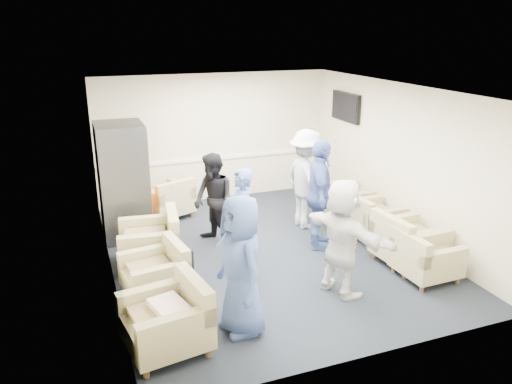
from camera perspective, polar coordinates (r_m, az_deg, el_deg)
name	(u,v)px	position (r m, az deg, el deg)	size (l,w,h in m)	color
floor	(267,252)	(8.46, 1.22, -6.87)	(6.00, 6.00, 0.00)	black
ceiling	(268,90)	(7.70, 1.35, 11.61)	(6.00, 6.00, 0.00)	white
back_wall	(215,138)	(10.73, -4.71, 6.20)	(5.00, 0.02, 2.70)	beige
front_wall	(372,250)	(5.48, 13.08, -6.51)	(5.00, 0.02, 2.70)	beige
left_wall	(105,193)	(7.45, -16.87, -0.07)	(0.02, 6.00, 2.70)	beige
right_wall	(398,161)	(9.17, 15.97, 3.42)	(0.02, 6.00, 2.70)	beige
chair_rail	(216,158)	(10.81, -4.62, 3.85)	(4.98, 0.04, 0.06)	white
tv	(346,107)	(10.46, 10.20, 9.55)	(0.10, 1.00, 0.58)	black
armchair_left_near	(171,321)	(6.06, -9.75, -14.34)	(1.03, 1.03, 0.72)	tan
armchair_left_mid	(158,274)	(7.20, -11.11, -9.15)	(0.92, 0.92, 0.65)	tan
armchair_left_far	(153,243)	(8.07, -11.66, -5.70)	(1.03, 1.03, 0.73)	tan
armchair_right_near	(424,259)	(7.89, 18.60, -7.26)	(0.83, 0.83, 0.64)	tan
armchair_right_midnear	(406,243)	(8.24, 16.76, -5.63)	(0.97, 0.97, 0.73)	tan
armchair_right_midfar	(370,219)	(9.13, 12.93, -3.06)	(0.89, 0.89, 0.68)	tan
armchair_right_far	(341,202)	(9.87, 9.67, -1.13)	(0.93, 0.93, 0.71)	tan
armchair_corner	(168,201)	(9.98, -9.98, -1.00)	(1.11, 1.11, 0.68)	tan
vending_machine	(123,181)	(9.08, -14.91, 1.23)	(0.83, 0.97, 2.05)	#4D4E55
backpack	(182,262)	(7.63, -8.49, -7.88)	(0.35, 0.30, 0.50)	black
pillow	(169,308)	(5.96, -9.95, -12.92)	(0.46, 0.35, 0.13)	white
person_front_left	(241,266)	(6.05, -1.72, -8.40)	(0.87, 0.56, 1.77)	#40589B
person_mid_left	(241,221)	(7.55, -1.70, -3.31)	(0.60, 0.39, 1.63)	#40589B
person_back_left	(214,200)	(8.49, -4.86, -0.95)	(0.78, 0.61, 1.61)	black
person_back_right	(307,179)	(9.24, 5.80, 1.45)	(1.20, 0.69, 1.86)	silver
person_mid_right	(319,195)	(8.36, 7.25, -0.36)	(1.10, 0.46, 1.88)	#40589B
person_front_right	(342,237)	(7.00, 9.84, -5.14)	(1.57, 0.50, 1.69)	silver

